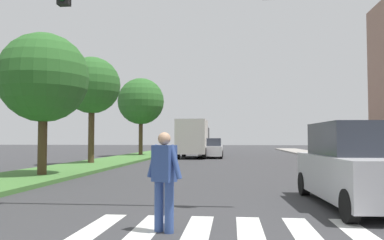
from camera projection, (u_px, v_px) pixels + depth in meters
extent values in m
plane|color=#38383A|center=(230.00, 159.00, 30.52)|extent=(140.00, 140.00, 0.00)
cube|color=silver|center=(98.00, 226.00, 7.10)|extent=(0.45, 2.20, 0.01)
cube|color=silver|center=(148.00, 227.00, 7.01)|extent=(0.45, 2.20, 0.01)
cube|color=silver|center=(198.00, 229.00, 6.92)|extent=(0.45, 2.20, 0.01)
cube|color=silver|center=(250.00, 230.00, 6.83)|extent=(0.45, 2.20, 0.01)
cube|color=silver|center=(303.00, 231.00, 6.74)|extent=(0.45, 2.20, 0.01)
cube|color=silver|center=(358.00, 232.00, 6.65)|extent=(0.45, 2.20, 0.01)
cube|color=#477A38|center=(123.00, 159.00, 29.32)|extent=(3.65, 64.00, 0.15)
cylinder|color=#4C3823|center=(43.00, 139.00, 15.88)|extent=(0.36, 0.36, 2.83)
sphere|color=#2D6628|center=(44.00, 78.00, 16.00)|extent=(3.62, 3.62, 3.62)
cylinder|color=#4C3823|center=(91.00, 132.00, 23.71)|extent=(0.36, 0.36, 3.64)
sphere|color=#2D6628|center=(92.00, 85.00, 23.85)|extent=(3.42, 3.42, 3.42)
cylinder|color=#4C3823|center=(141.00, 135.00, 35.59)|extent=(0.36, 0.36, 3.58)
sphere|color=#2D6628|center=(141.00, 101.00, 35.73)|extent=(4.18, 4.18, 4.18)
cube|color=#9E9991|center=(347.00, 160.00, 27.73)|extent=(3.00, 64.00, 0.15)
cylinder|color=#334C8C|center=(169.00, 208.00, 6.62)|extent=(0.22, 0.22, 0.85)
cylinder|color=#334C8C|center=(159.00, 206.00, 6.75)|extent=(0.22, 0.22, 0.85)
cube|color=#334C8C|center=(164.00, 163.00, 6.72)|extent=(0.45, 0.40, 0.62)
cylinder|color=#334C8C|center=(175.00, 162.00, 6.58)|extent=(0.27, 0.21, 0.58)
cylinder|color=#334C8C|center=(154.00, 161.00, 6.86)|extent=(0.27, 0.21, 0.58)
sphere|color=tan|center=(164.00, 139.00, 6.74)|extent=(0.30, 0.30, 0.22)
cube|color=#B7B7BC|center=(360.00, 176.00, 9.18)|extent=(2.11, 4.68, 0.96)
cube|color=#2D333D|center=(356.00, 139.00, 9.45)|extent=(1.79, 2.61, 0.79)
cylinder|color=black|center=(350.00, 206.00, 7.37)|extent=(0.25, 0.65, 0.64)
cylinder|color=black|center=(367.00, 184.00, 10.96)|extent=(0.25, 0.65, 0.64)
cylinder|color=black|center=(304.00, 184.00, 11.06)|extent=(0.25, 0.65, 0.64)
cube|color=silver|center=(211.00, 151.00, 32.70)|extent=(1.86, 4.28, 0.77)
cube|color=#2D333D|center=(211.00, 142.00, 32.53)|extent=(1.62, 1.93, 0.63)
cylinder|color=black|center=(203.00, 153.00, 34.44)|extent=(0.23, 0.64, 0.64)
cylinder|color=black|center=(222.00, 153.00, 34.29)|extent=(0.23, 0.64, 0.64)
cylinder|color=black|center=(200.00, 155.00, 31.09)|extent=(0.23, 0.64, 0.64)
cylinder|color=black|center=(221.00, 155.00, 30.94)|extent=(0.23, 0.64, 0.64)
cube|color=navy|center=(199.00, 147.00, 43.90)|extent=(2.12, 4.43, 0.83)
cube|color=#2D333D|center=(199.00, 141.00, 43.72)|extent=(1.73, 2.05, 0.68)
cylinder|color=black|center=(194.00, 150.00, 45.70)|extent=(0.27, 0.65, 0.64)
cylinder|color=black|center=(208.00, 150.00, 45.41)|extent=(0.27, 0.65, 0.64)
cylinder|color=black|center=(189.00, 151.00, 42.35)|extent=(0.27, 0.65, 0.64)
cylinder|color=black|center=(204.00, 151.00, 42.07)|extent=(0.27, 0.65, 0.64)
cube|color=black|center=(196.00, 140.00, 34.91)|extent=(2.30, 2.00, 2.20)
cube|color=beige|center=(192.00, 137.00, 31.84)|extent=(2.30, 4.20, 2.70)
cylinder|color=black|center=(184.00, 152.00, 34.97)|extent=(0.30, 0.90, 0.90)
cylinder|color=black|center=(208.00, 152.00, 34.76)|extent=(0.30, 0.90, 0.90)
cylinder|color=black|center=(178.00, 153.00, 30.84)|extent=(0.30, 0.90, 0.90)
cylinder|color=black|center=(204.00, 153.00, 30.63)|extent=(0.30, 0.90, 0.90)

